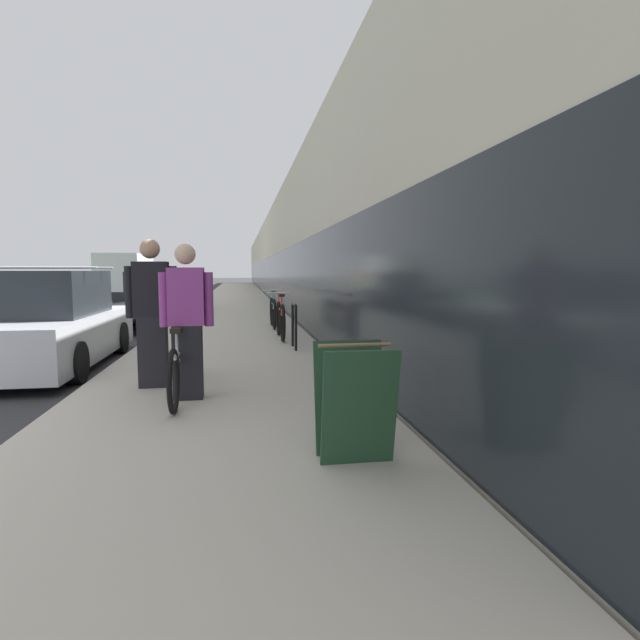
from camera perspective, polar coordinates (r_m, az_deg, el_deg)
The scene contains 14 objects.
sidewalk_slab at distance 25.13m, azimuth -9.64°, elevation 2.11°, with size 3.50×70.00×0.14m.
storefront_facade at distance 33.73m, azimuth 2.10°, elevation 6.92°, with size 10.01×70.00×4.69m.
lawn_strip at distance 31.19m, azimuth -30.08°, elevation 2.00°, with size 5.22×70.00×0.03m.
tandem_bicycle at distance 6.18m, azimuth -15.31°, elevation -4.62°, with size 0.52×2.57×0.84m.
person_rider at distance 5.78m, azimuth -14.97°, elevation -0.19°, with size 0.59×0.23×1.74m.
person_bystander at distance 6.51m, azimuth -18.65°, elevation 0.74°, with size 0.62×0.24×1.83m.
bike_rack_hoop at distance 9.27m, azimuth -2.97°, elevation -0.12°, with size 0.05×0.60×0.84m.
cruiser_bike_nearest at distance 10.70m, azimuth -4.53°, elevation 0.07°, with size 0.52×1.85×0.97m.
cruiser_bike_middle at distance 12.80m, azimuth -5.40°, elevation 0.93°, with size 0.52×1.74×0.95m.
sandwich_board_sign at distance 3.87m, azimuth 3.95°, elevation -9.23°, with size 0.56×0.56×0.90m.
parked_sedan_curbside at distance 9.28m, azimuth -28.97°, elevation -0.48°, with size 1.96×4.39×1.65m.
vintage_roadster_curbside at distance 14.41m, azimuth -21.18°, elevation 0.67°, with size 1.72×3.97×1.00m.
parked_sedan_far at distance 19.29m, azimuth -18.60°, elevation 2.70°, with size 1.92×4.06×1.55m.
moving_truck at distance 32.06m, azimuth -21.10°, elevation 4.76°, with size 2.42×6.93×2.54m.
Camera 1 is at (5.07, -4.09, 1.59)m, focal length 28.00 mm.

